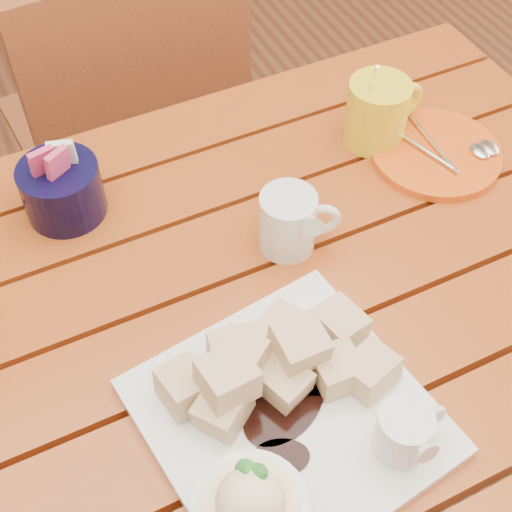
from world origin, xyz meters
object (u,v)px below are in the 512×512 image
table (226,372)px  orange_saucer (437,153)px  chair_far (132,127)px  coffee_mug_right (378,111)px  dessert_plate (282,425)px

table → orange_saucer: (0.39, 0.13, 0.11)m
chair_far → coffee_mug_right: bearing=112.4°
table → chair_far: (0.09, 0.68, -0.15)m
dessert_plate → coffee_mug_right: size_ratio=2.14×
table → chair_far: bearing=82.2°
dessert_plate → orange_saucer: 0.48m
table → orange_saucer: orange_saucer is taller
coffee_mug_right → orange_saucer: coffee_mug_right is taller
dessert_plate → coffee_mug_right: (0.33, 0.35, 0.02)m
chair_far → orange_saucer: bearing=114.4°
orange_saucer → coffee_mug_right: bearing=129.7°
coffee_mug_right → chair_far: bearing=111.1°
chair_far → dessert_plate: bearing=79.5°
table → dessert_plate: dessert_plate is taller
table → coffee_mug_right: size_ratio=8.33×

